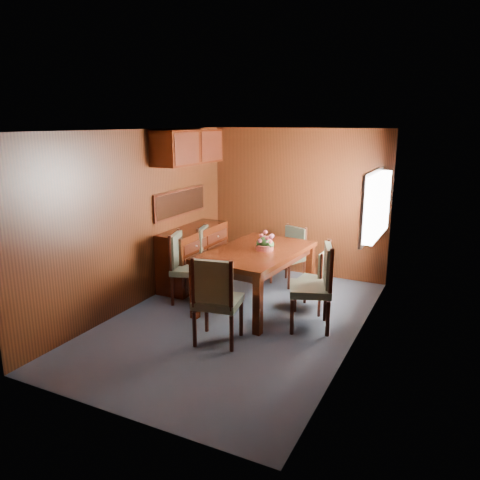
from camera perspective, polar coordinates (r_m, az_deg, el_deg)
The scene contains 11 objects.
ground at distance 6.13m, azimuth -0.46°, elevation -9.79°, with size 4.50×4.50×0.00m, color #373E4C.
room_shell at distance 6.01m, azimuth 0.04°, elevation 5.96°, with size 3.06×4.52×2.41m.
sideboard at distance 7.38m, azimuth -5.66°, elevation -1.93°, with size 0.48×1.40×0.90m, color black.
dining_table at distance 6.39m, azimuth 2.00°, elevation -2.16°, with size 1.22×1.81×0.81m.
chair_left_near at distance 6.64m, azimuth -6.84°, elevation -2.83°, with size 0.58×0.59×1.01m.
chair_left_far at distance 7.21m, azimuth -3.71°, elevation -1.61°, with size 0.53×0.54×0.95m.
chair_right_near at distance 5.79m, azimuth 9.39°, elevation -5.04°, with size 0.64×0.65×1.08m.
chair_right_far at distance 6.36m, azimuth 9.40°, elevation -4.47°, with size 0.41×0.43×0.86m.
chair_head at distance 5.31m, azimuth -2.96°, elevation -6.84°, with size 0.59×0.57×1.06m.
chair_foot at distance 7.39m, azimuth 6.23°, elevation -1.46°, with size 0.55×0.54×0.91m.
flower_centerpiece at distance 6.32m, azimuth 3.04°, elevation -0.12°, with size 0.26×0.26×0.26m.
Camera 1 is at (2.52, -5.00, 2.50)m, focal length 35.00 mm.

